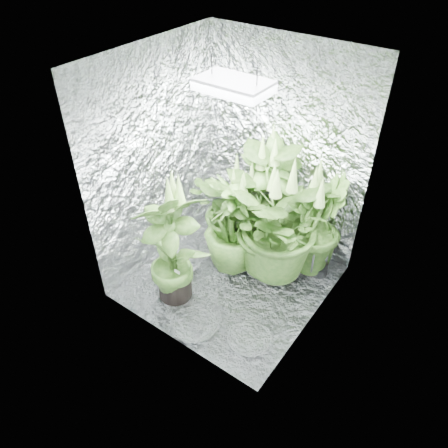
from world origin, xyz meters
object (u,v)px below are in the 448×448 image
plant_e (274,223)px  circulation_fan (317,259)px  plant_a (238,211)px  grow_lamp (234,86)px  plant_b (272,198)px  plant_c (317,226)px  plant_d (232,226)px  plant_f (171,246)px

plant_e → circulation_fan: 0.59m
plant_a → grow_lamp: bearing=-62.6°
plant_b → plant_c: plant_b is taller
plant_d → circulation_fan: bearing=27.7°
plant_d → plant_c: bearing=34.6°
plant_c → plant_e: (-0.28, -0.31, 0.10)m
plant_a → plant_b: 0.34m
plant_b → plant_f: size_ratio=1.01×
plant_b → circulation_fan: 0.70m
plant_a → plant_c: (0.71, 0.22, 0.01)m
plant_b → plant_d: bearing=-106.7°
plant_d → circulation_fan: plant_d is taller
plant_f → plant_e: bearing=54.4°
plant_f → circulation_fan: size_ratio=3.05×
plant_c → plant_f: 1.32m
plant_b → plant_c: 0.50m
plant_f → plant_a: bearing=83.5°
grow_lamp → plant_f: (-0.30, -0.43, -1.26)m
plant_b → plant_f: (-0.31, -1.07, -0.00)m
grow_lamp → plant_c: 1.57m
plant_b → plant_c: size_ratio=1.17×
plant_e → plant_f: plant_f is taller
plant_c → grow_lamp: bearing=-129.3°
plant_e → circulation_fan: size_ratio=3.04×
plant_a → plant_d: 0.23m
plant_c → plant_e: bearing=-132.1°
plant_a → circulation_fan: 0.86m
plant_b → plant_d: 0.49m
plant_e → plant_c: bearing=47.9°
plant_b → plant_a: bearing=-131.9°
grow_lamp → plant_e: bearing=53.7°
plant_b → plant_e: size_ratio=1.02×
plant_d → plant_f: 0.65m
plant_d → plant_e: size_ratio=0.81×
plant_a → plant_d: bearing=-68.4°
plant_b → plant_e: bearing=-57.6°
grow_lamp → plant_d: grow_lamp is taller
plant_d → plant_f: bearing=-106.2°
plant_b → circulation_fan: (0.56, -0.09, -0.40)m
plant_a → plant_f: bearing=-96.5°
grow_lamp → plant_d: (-0.12, 0.18, -1.36)m
grow_lamp → plant_a: bearing=117.4°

